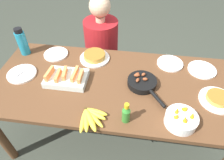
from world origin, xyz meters
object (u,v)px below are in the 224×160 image
object	(u,v)px
melon_tray	(66,78)
empty_plate_far_right	(170,63)
frittata_plate_side	(218,99)
hot_sauce_bottle	(126,114)
skillet	(142,83)
person_figure	(102,56)
banana_bunch	(91,117)
water_bottle	(22,42)
empty_plate_mid_edge	(56,54)
frittata_plate_center	(95,57)
empty_plate_far_left	(202,70)
fruit_bowl_mango	(181,119)
empty_plate_near_front	(22,74)

from	to	relation	value
melon_tray	empty_plate_far_right	world-z (taller)	melon_tray
frittata_plate_side	hot_sauce_bottle	xyz separation A→B (m)	(-0.62, -0.25, 0.05)
skillet	person_figure	xyz separation A→B (m)	(-0.44, 0.66, -0.30)
frittata_plate_side	empty_plate_far_right	world-z (taller)	frittata_plate_side
banana_bunch	hot_sauce_bottle	distance (m)	0.23
water_bottle	empty_plate_far_right	bearing A→B (deg)	1.01
hot_sauce_bottle	empty_plate_mid_edge	bearing A→B (deg)	138.37
skillet	frittata_plate_center	xyz separation A→B (m)	(-0.42, 0.27, -0.00)
frittata_plate_side	empty_plate_far_left	world-z (taller)	frittata_plate_side
banana_bunch	hot_sauce_bottle	bearing A→B (deg)	5.73
melon_tray	empty_plate_far_right	bearing A→B (deg)	21.54
banana_bunch	fruit_bowl_mango	world-z (taller)	fruit_bowl_mango
empty_plate_far_left	hot_sauce_bottle	xyz separation A→B (m)	(-0.58, -0.57, 0.06)
empty_plate_far_right	fruit_bowl_mango	world-z (taller)	fruit_bowl_mango
banana_bunch	empty_plate_mid_edge	bearing A→B (deg)	126.00
frittata_plate_center	fruit_bowl_mango	bearing A→B (deg)	-40.35
water_bottle	hot_sauce_bottle	world-z (taller)	water_bottle
empty_plate_far_left	hot_sauce_bottle	distance (m)	0.81
empty_plate_far_left	empty_plate_far_right	bearing A→B (deg)	169.89
empty_plate_mid_edge	banana_bunch	bearing A→B (deg)	-54.00
banana_bunch	fruit_bowl_mango	size ratio (longest dim) A/B	0.98
frittata_plate_center	empty_plate_far_right	size ratio (longest dim) A/B	1.19
frittata_plate_side	empty_plate_far_right	size ratio (longest dim) A/B	1.16
frittata_plate_center	hot_sauce_bottle	distance (m)	0.68
empty_plate_far_right	fruit_bowl_mango	xyz separation A→B (m)	(0.02, -0.59, 0.03)
frittata_plate_center	empty_plate_mid_edge	world-z (taller)	frittata_plate_center
empty_plate_near_front	empty_plate_mid_edge	size ratio (longest dim) A/B	1.08
empty_plate_near_front	person_figure	xyz separation A→B (m)	(0.52, 0.68, -0.28)
melon_tray	empty_plate_far_left	distance (m)	1.10
water_bottle	hot_sauce_bottle	bearing A→B (deg)	-31.75
fruit_bowl_mango	water_bottle	bearing A→B (deg)	156.54
frittata_plate_center	empty_plate_mid_edge	size ratio (longest dim) A/B	1.22
melon_tray	empty_plate_near_front	xyz separation A→B (m)	(-0.38, 0.02, -0.02)
empty_plate_far_left	empty_plate_far_right	distance (m)	0.26
frittata_plate_side	water_bottle	xyz separation A→B (m)	(-1.58, 0.34, 0.10)
water_bottle	person_figure	xyz separation A→B (m)	(0.62, 0.40, -0.39)
frittata_plate_center	frittata_plate_side	size ratio (longest dim) A/B	1.03
skillet	frittata_plate_side	bearing A→B (deg)	46.28
frittata_plate_center	melon_tray	bearing A→B (deg)	-117.87
banana_bunch	empty_plate_far_right	size ratio (longest dim) A/B	0.92
empty_plate_far_right	fruit_bowl_mango	bearing A→B (deg)	-87.66
banana_bunch	person_figure	xyz separation A→B (m)	(-0.12, 1.02, -0.29)
melon_tray	person_figure	world-z (taller)	person_figure
melon_tray	frittata_plate_center	distance (m)	0.34
banana_bunch	melon_tray	bearing A→B (deg)	129.01
empty_plate_far_right	person_figure	bearing A→B (deg)	150.33
banana_bunch	empty_plate_near_front	bearing A→B (deg)	152.10
frittata_plate_side	water_bottle	bearing A→B (deg)	167.77
frittata_plate_center	hot_sauce_bottle	xyz separation A→B (m)	(0.33, -0.60, 0.05)
water_bottle	frittata_plate_side	bearing A→B (deg)	-12.23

